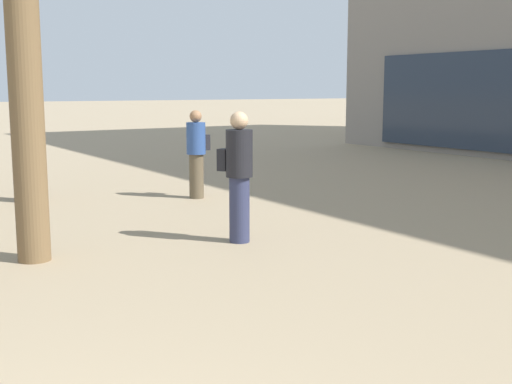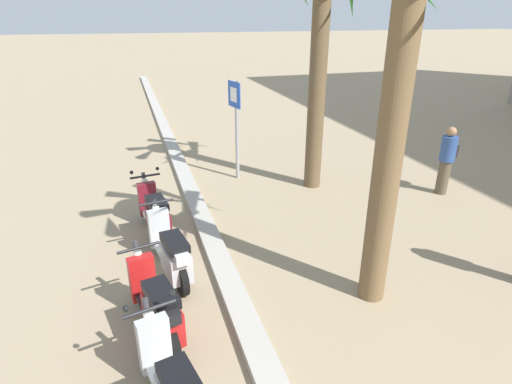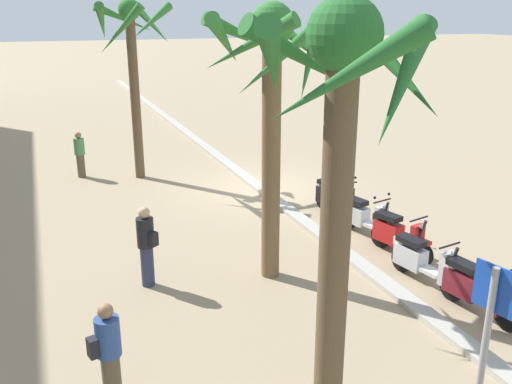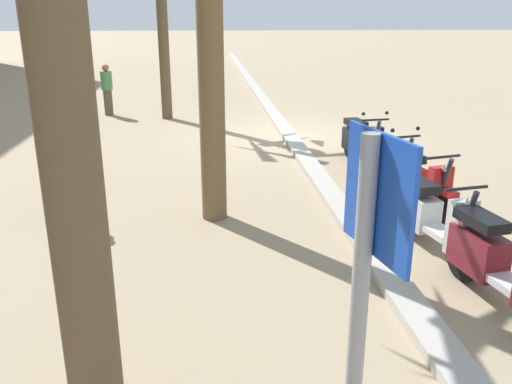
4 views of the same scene
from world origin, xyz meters
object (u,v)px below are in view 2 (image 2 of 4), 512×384
Objects in this scene: crossing_sign at (236,119)px; scooter_red_mid_centre at (156,306)px; pedestrian_strolling_near_curb at (447,159)px; palm_tree_far_corner at (322,6)px; scooter_maroon_far_back at (155,214)px; scooter_silver_mid_rear at (170,251)px.

scooter_red_mid_centre is at bearing -24.93° from crossing_sign.
pedestrian_strolling_near_curb is at bearing 61.44° from crossing_sign.
palm_tree_far_corner reaches higher than crossing_sign.
scooter_red_mid_centre is 5.79m from crossing_sign.
pedestrian_strolling_near_curb is (-2.83, 6.69, 0.36)m from scooter_red_mid_centre.
scooter_maroon_far_back is 6.51m from pedestrian_strolling_near_curb.
scooter_maroon_far_back reaches higher than scooter_red_mid_centre.
scooter_maroon_far_back is 0.72× the size of crossing_sign.
palm_tree_far_corner is at bearing 57.70° from crossing_sign.
crossing_sign reaches higher than scooter_red_mid_centre.
scooter_maroon_far_back is 1.10× the size of pedestrian_strolling_near_curb.
scooter_red_mid_centre is 6.76m from palm_tree_far_corner.
palm_tree_far_corner is 3.46× the size of pedestrian_strolling_near_curb.
crossing_sign is (-2.51, 2.21, 1.04)m from scooter_maroon_far_back.
scooter_silver_mid_rear is 6.56m from pedestrian_strolling_near_curb.
crossing_sign is 3.13m from palm_tree_far_corner.
scooter_silver_mid_rear and scooter_red_mid_centre have the same top height.
scooter_red_mid_centre is 0.31× the size of palm_tree_far_corner.
palm_tree_far_corner is (-2.84, 3.69, 3.53)m from scooter_silver_mid_rear.
scooter_red_mid_centre is at bearing -13.76° from scooter_silver_mid_rear.
scooter_maroon_far_back is at bearing -68.71° from palm_tree_far_corner.
pedestrian_strolling_near_curb reaches higher than scooter_maroon_far_back.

